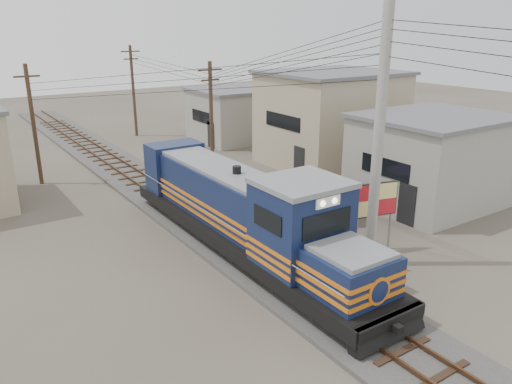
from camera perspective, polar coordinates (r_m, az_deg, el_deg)
ground at (r=18.73m, az=4.05°, el=-10.29°), size 120.00×120.00×0.00m
ballast at (r=26.59m, az=-9.23°, el=-1.37°), size 3.60×70.00×0.16m
track at (r=26.53m, az=-9.25°, el=-1.00°), size 1.15×70.00×0.12m
locomotive at (r=20.35m, az=-1.28°, el=-2.49°), size 2.92×15.87×3.93m
utility_pole_main at (r=18.89m, az=13.81°, el=5.72°), size 0.40×0.40×10.00m
wooden_pole_mid at (r=31.10m, az=-5.13°, el=8.55°), size 1.60×0.24×7.00m
wooden_pole_far at (r=43.84m, az=-13.85°, el=11.32°), size 1.60×0.24×7.50m
wooden_pole_left at (r=31.77m, az=-24.10°, el=7.24°), size 1.60×0.24×7.00m
power_lines at (r=23.67m, az=-8.91°, el=14.79°), size 9.65×19.00×3.30m
shophouse_front at (r=27.69m, az=19.41°, el=3.54°), size 7.35×6.30×4.70m
shophouse_mid at (r=34.19m, az=8.51°, el=8.36°), size 8.40×7.35×6.20m
shophouse_back at (r=41.39m, az=-2.53°, el=8.88°), size 6.30×6.30×4.20m
billboard at (r=20.80m, az=13.51°, el=-1.08°), size 1.93×0.58×3.02m
market_umbrella at (r=23.89m, az=8.95°, el=1.09°), size 2.38×2.38×2.22m
vendor at (r=26.03m, az=6.65°, el=0.20°), size 0.76×0.63×1.78m
plant_nursery at (r=24.62m, az=8.13°, el=-1.95°), size 3.36×3.04×1.13m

